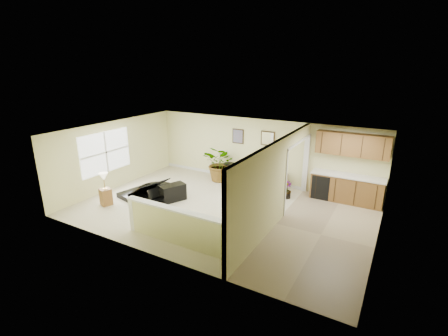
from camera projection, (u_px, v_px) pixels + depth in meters
The scene contains 20 objects.
floor at pixel (221, 210), 10.32m from camera, with size 9.00×9.00×0.00m, color beige.
back_wall at pixel (260, 151), 12.43m from camera, with size 9.00×0.04×2.50m, color beige.
front_wall at pixel (156, 210), 7.45m from camera, with size 9.00×0.04×2.50m, color beige.
left_wall at pixel (116, 154), 12.05m from camera, with size 0.04×6.00×2.50m, color beige.
right_wall at pixel (382, 203), 7.83m from camera, with size 0.04×6.00×2.50m, color beige.
ceiling at pixel (221, 133), 9.56m from camera, with size 9.00×6.00×0.04m, color white.
kitchen_vinyl at pixel (321, 235), 8.84m from camera, with size 2.70×6.00×0.01m, color tan.
interior_partition at pixel (280, 182), 9.32m from camera, with size 0.18×5.99×2.50m.
pony_half_wall at pixel (179, 226), 8.22m from camera, with size 3.42×0.22×1.00m.
left_window at pixel (105, 152), 11.57m from camera, with size 0.05×2.15×1.45m, color white.
wall_art_left at pixel (238, 136), 12.70m from camera, with size 0.48×0.04×0.58m.
wall_mirror at pixel (268, 138), 12.09m from camera, with size 0.55×0.04×0.55m.
kitchen_cabinets at pixel (345, 176), 10.82m from camera, with size 2.36×0.65×2.33m.
piano at pixel (147, 179), 11.26m from camera, with size 2.07×2.09×1.49m.
piano_bench at pixel (173, 193), 11.00m from camera, with size 0.43×0.86×0.57m, color black.
loveseat at pixel (266, 182), 11.95m from camera, with size 1.48×0.87×0.83m.
accent_table at pixel (229, 170), 12.86m from camera, with size 0.49×0.49×0.70m.
palm_plant at pixel (221, 164), 12.74m from camera, with size 1.49×1.35×1.44m.
small_plant at pixel (286, 191), 11.23m from camera, with size 0.37×0.37×0.60m.
lamp_stand at pixel (105, 191), 10.61m from camera, with size 0.41×0.41×1.11m.
Camera 1 is at (4.71, -8.15, 4.44)m, focal length 26.00 mm.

